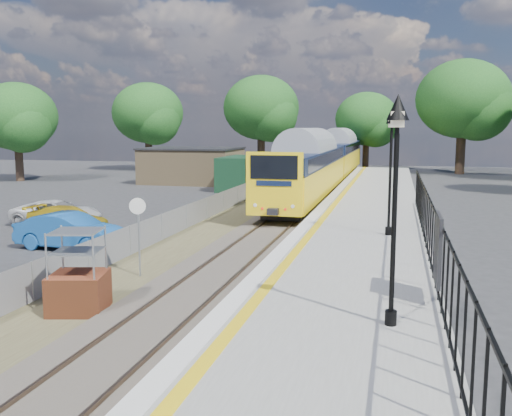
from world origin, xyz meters
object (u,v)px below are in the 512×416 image
(train, at_px, (327,159))
(victorian_lamp_north, at_px, (391,143))
(car_white, at_px, (57,213))
(speed_sign, at_px, (138,224))
(car_yellow, at_px, (68,219))
(victorian_lamp_south, at_px, (396,157))
(brick_plinth, at_px, (78,273))
(car_blue, at_px, (70,231))

(train, bearing_deg, victorian_lamp_north, -77.97)
(car_white, bearing_deg, speed_sign, -140.61)
(car_white, bearing_deg, car_yellow, -140.22)
(victorian_lamp_south, bearing_deg, victorian_lamp_north, 91.15)
(train, bearing_deg, victorian_lamp_south, -81.04)
(brick_plinth, xyz_separation_m, speed_sign, (0.00, 3.65, 0.70))
(victorian_lamp_north, distance_m, car_white, 17.15)
(brick_plinth, height_order, car_blue, brick_plinth)
(brick_plinth, xyz_separation_m, car_blue, (-4.66, 7.12, -0.35))
(speed_sign, relative_size, car_white, 0.60)
(car_blue, height_order, car_white, car_blue)
(victorian_lamp_north, relative_size, car_yellow, 1.12)
(train, distance_m, car_white, 23.93)
(speed_sign, bearing_deg, car_yellow, 117.49)
(victorian_lamp_north, xyz_separation_m, speed_sign, (-7.80, -4.79, -2.52))
(car_blue, xyz_separation_m, car_white, (-3.87, 5.03, -0.12))
(victorian_lamp_south, height_order, train, victorian_lamp_south)
(speed_sign, bearing_deg, victorian_lamp_north, 14.02)
(car_yellow, bearing_deg, victorian_lamp_north, -92.39)
(train, xyz_separation_m, brick_plinth, (-2.50, -33.32, -1.26))
(brick_plinth, bearing_deg, train, 85.71)
(victorian_lamp_north, xyz_separation_m, car_blue, (-12.46, -1.31, -3.57))
(car_yellow, bearing_deg, car_blue, -141.09)
(victorian_lamp_south, bearing_deg, car_white, 140.32)
(train, distance_m, brick_plinth, 33.43)
(car_yellow, xyz_separation_m, car_white, (-1.63, 1.60, 0.02))
(victorian_lamp_north, bearing_deg, car_blue, -173.98)
(car_blue, distance_m, car_white, 6.35)
(brick_plinth, distance_m, car_white, 14.85)
(speed_sign, relative_size, car_yellow, 0.64)
(brick_plinth, bearing_deg, speed_sign, 90.00)
(train, bearing_deg, car_white, -117.53)
(victorian_lamp_south, relative_size, brick_plinth, 2.04)
(car_blue, distance_m, car_yellow, 4.09)
(victorian_lamp_south, relative_size, car_yellow, 1.12)
(train, bearing_deg, car_yellow, -112.43)
(victorian_lamp_south, distance_m, victorian_lamp_north, 10.00)
(victorian_lamp_south, height_order, brick_plinth, victorian_lamp_south)
(train, distance_m, car_blue, 27.20)
(train, height_order, brick_plinth, train)
(train, xyz_separation_m, car_blue, (-7.16, -26.19, -1.61))
(car_white, bearing_deg, train, -33.23)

